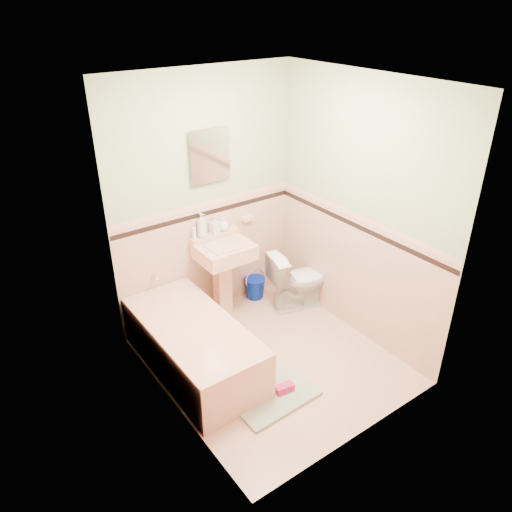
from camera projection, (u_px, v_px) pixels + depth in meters
floor at (271, 360)px, 4.64m from camera, size 2.20×2.20×0.00m
ceiling at (277, 81)px, 3.46m from camera, size 2.20×2.20×0.00m
wall_back at (205, 200)px, 4.84m from camera, size 2.50×0.00×2.50m
wall_front at (375, 301)px, 3.26m from camera, size 2.50×0.00×2.50m
wall_left at (163, 277)px, 3.54m from camera, size 0.00×2.50×2.50m
wall_right at (360, 213)px, 4.57m from camera, size 0.00×2.50×2.50m
wainscot_back at (209, 259)px, 5.14m from camera, size 2.00×0.00×2.00m
wainscot_front at (364, 375)px, 3.58m from camera, size 2.00×0.00×2.00m
wainscot_left at (172, 348)px, 3.85m from camera, size 0.00×2.20×2.20m
wainscot_right at (352, 274)px, 4.87m from camera, size 0.00×2.20×2.20m
accent_back at (207, 213)px, 4.89m from camera, size 2.00×0.00×2.00m
accent_front at (371, 316)px, 3.34m from camera, size 2.00×0.00×2.00m
accent_left at (167, 292)px, 3.61m from camera, size 0.00×2.20×2.20m
accent_right at (357, 226)px, 4.62m from camera, size 0.00×2.20×2.20m
cap_back at (207, 204)px, 4.84m from camera, size 2.00×0.00×2.00m
cap_front at (372, 304)px, 3.29m from camera, size 2.00×0.00×2.00m
cap_left at (166, 280)px, 3.56m from camera, size 0.00×2.20×2.20m
cap_right at (358, 216)px, 4.57m from camera, size 0.00×2.20×2.20m
bathtub at (194, 348)px, 4.45m from camera, size 0.70×1.50×0.45m
tub_faucet at (155, 276)px, 4.77m from camera, size 0.04×0.12×0.04m
sink at (225, 281)px, 5.08m from camera, size 0.54×0.48×0.85m
sink_faucet at (216, 230)px, 4.94m from camera, size 0.02×0.02×0.10m
medicine_cabinet at (209, 155)px, 4.63m from camera, size 0.36×0.04×0.45m
soap_dish at (247, 218)px, 5.19m from camera, size 0.12×0.07×0.04m
soap_bottle_left at (202, 225)px, 4.85m from camera, size 0.13×0.13×0.25m
soap_bottle_mid at (214, 225)px, 4.94m from camera, size 0.10×0.10×0.18m
soap_bottle_right at (223, 224)px, 5.01m from camera, size 0.12×0.12×0.14m
tube at (194, 233)px, 4.84m from camera, size 0.04×0.04×0.12m
toilet at (298, 280)px, 5.30m from camera, size 0.71×0.52×0.66m
bucket at (255, 288)px, 5.55m from camera, size 0.26×0.26×0.23m
bath_mat at (273, 396)px, 4.21m from camera, size 0.73×0.50×0.03m
shoe at (284, 388)px, 4.23m from camera, size 0.17×0.10×0.07m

